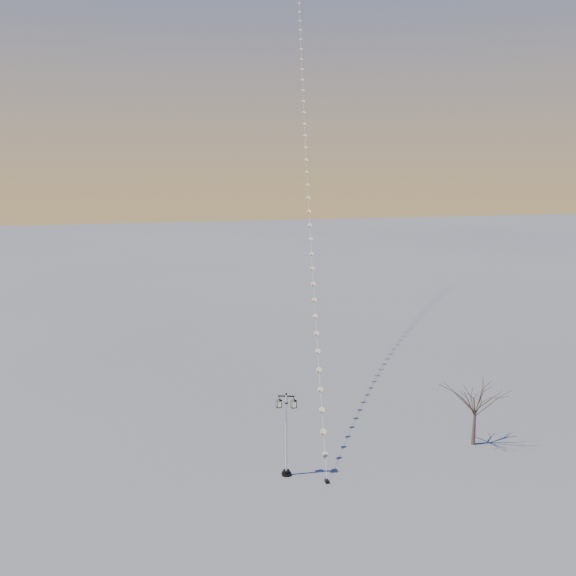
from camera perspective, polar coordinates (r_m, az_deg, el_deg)
name	(u,v)px	position (r m, az deg, el deg)	size (l,w,h in m)	color
ground	(346,480)	(33.07, 5.38, -17.22)	(300.00, 300.00, 0.00)	slate
street_lamp	(286,430)	(32.26, -0.16, -13.01)	(1.11, 0.62, 4.49)	black
bare_tree	(476,400)	(37.06, 16.97, -9.89)	(2.33, 2.33, 3.86)	brown
kite_train	(306,126)	(52.90, 1.72, 14.78)	(11.35, 47.77, 38.18)	black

